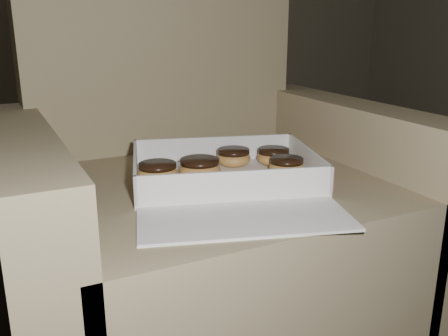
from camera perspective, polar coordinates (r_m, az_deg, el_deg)
armchair at (r=1.13m, az=-2.30°, el=-5.99°), size 0.84×0.71×0.88m
bakery_box at (r=0.98m, az=0.54°, el=-1.48°), size 0.46×0.51×0.06m
donut_a at (r=1.03m, az=7.16°, el=0.21°), size 0.07×0.07×0.04m
donut_b at (r=1.09m, az=1.09°, el=1.28°), size 0.08×0.08×0.04m
donut_c at (r=1.11m, az=5.67°, el=1.36°), size 0.07×0.07×0.04m
donut_d at (r=0.99m, az=-7.59°, el=-0.47°), size 0.08×0.08×0.04m
donut_e at (r=1.00m, az=-2.78°, el=-0.04°), size 0.08×0.08×0.04m
crumb_a at (r=0.96m, az=-3.85°, el=-2.16°), size 0.01×0.01×0.00m
crumb_b at (r=0.97m, az=-2.19°, el=-1.89°), size 0.01×0.01×0.00m
crumb_c at (r=0.94m, az=-0.46°, el=-2.44°), size 0.01×0.01×0.00m
crumb_d at (r=0.96m, az=9.14°, el=-2.28°), size 0.01×0.01×0.00m
crumb_e at (r=1.00m, az=2.05°, el=-1.23°), size 0.01×0.01×0.00m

